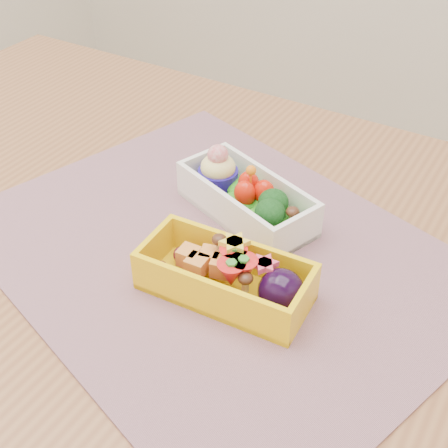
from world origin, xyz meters
The scene contains 4 objects.
table centered at (0.00, 0.00, 0.65)m, with size 1.20×0.80×0.75m.
placemat centered at (0.02, 0.04, 0.75)m, with size 0.51×0.39×0.00m, color #9C6B74.
bento_white centered at (0.01, 0.11, 0.78)m, with size 0.18×0.13×0.07m.
bento_yellow centered at (0.06, -0.01, 0.78)m, with size 0.17×0.08×0.06m.
Camera 1 is at (0.28, -0.38, 1.17)m, focal length 48.90 mm.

